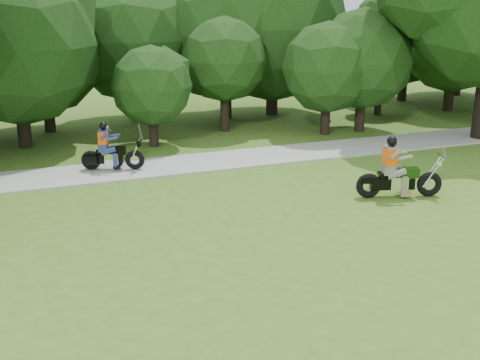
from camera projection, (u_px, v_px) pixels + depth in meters
ground at (340, 254)px, 13.10m from camera, size 100.00×100.00×0.00m
walkway at (221, 161)px, 20.23m from camera, size 60.00×2.20×0.06m
tree_line at (190, 39)px, 24.99m from camera, size 39.33×11.83×7.55m
chopper_motorcycle at (396, 175)px, 16.53m from camera, size 2.40×1.08×1.74m
touring_motorcycle at (108, 153)px, 18.95m from camera, size 1.95×1.06×1.53m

